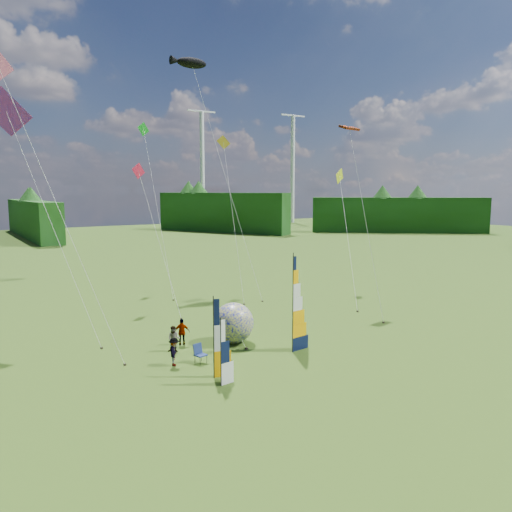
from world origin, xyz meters
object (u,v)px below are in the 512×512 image
bol_inflatable (233,323)px  spectator_a (218,339)px  spectator_b (174,339)px  side_banner_far (221,353)px  kite_whale (224,164)px  spectator_c (174,352)px  feather_banner_main (293,305)px  side_banner_left (214,339)px  camp_chair (201,354)px  spectator_d (182,332)px

bol_inflatable → spectator_a: (-1.77, -1.26, -0.41)m
bol_inflatable → spectator_b: bol_inflatable is taller
side_banner_far → spectator_b: 5.99m
side_banner_far → kite_whale: kite_whale is taller
spectator_c → feather_banner_main: bearing=-77.5°
spectator_c → kite_whale: 22.95m
spectator_c → side_banner_left: bearing=-134.0°
feather_banner_main → camp_chair: (-5.27, 1.20, -2.25)m
spectator_b → camp_chair: (0.42, -2.57, -0.23)m
spectator_d → kite_whale: 19.88m
spectator_a → kite_whale: 21.15m
kite_whale → spectator_b: bearing=-138.5°
kite_whale → side_banner_far: bearing=-129.6°
side_banner_far → spectator_b: bearing=80.4°
bol_inflatable → spectator_b: 3.79m
side_banner_far → spectator_a: bearing=55.5°
feather_banner_main → spectator_c: 7.10m
spectator_b → spectator_d: spectator_d is taller
side_banner_far → kite_whale: bearing=52.3°
side_banner_left → spectator_c: bearing=123.9°
side_banner_far → spectator_c: bearing=93.1°
spectator_a → spectator_c: size_ratio=1.10×
spectator_d → bol_inflatable: bearing=-177.2°
spectator_b → bol_inflatable: bearing=28.6°
feather_banner_main → spectator_a: 4.70m
spectator_a → camp_chair: size_ratio=1.59×
side_banner_left → spectator_a: size_ratio=2.39×
camp_chair → spectator_b: bearing=86.4°
spectator_a → camp_chair: spectator_a is taller
feather_banner_main → side_banner_far: size_ratio=1.73×
spectator_a → spectator_d: 2.76m
side_banner_left → spectator_d: size_ratio=2.48×
spectator_c → bol_inflatable: bearing=-43.0°
side_banner_left → side_banner_far: side_banner_left is taller
side_banner_left → kite_whale: kite_whale is taller
spectator_a → side_banner_far: bearing=-137.0°
feather_banner_main → side_banner_far: bearing=-168.6°
bol_inflatable → spectator_b: size_ratio=1.64×
bol_inflatable → camp_chair: size_ratio=2.36×
feather_banner_main → spectator_b: 7.12m
spectator_d → spectator_c: bearing=86.4°
feather_banner_main → spectator_a: bearing=141.3°
spectator_b → spectator_d: bearing=79.0°
feather_banner_main → spectator_c: bearing=157.3°
side_banner_far → spectator_a: side_banner_far is taller
spectator_d → kite_whale: size_ratio=0.07×
side_banner_far → camp_chair: size_ratio=3.05×
side_banner_left → camp_chair: 2.71m
feather_banner_main → side_banner_left: feather_banner_main is taller
bol_inflatable → kite_whale: kite_whale is taller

